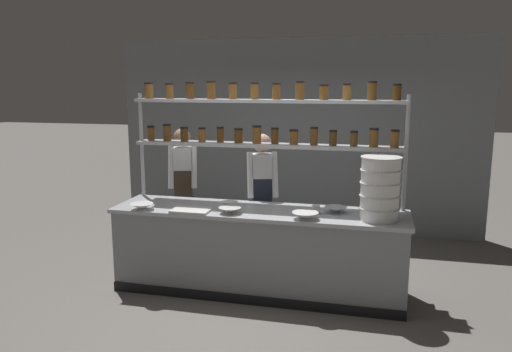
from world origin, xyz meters
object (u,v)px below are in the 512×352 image
Objects in this scene: prep_bowl_far_left at (336,210)px; container_stack at (380,189)px; cutting_board at (191,210)px; prep_bowl_near_right at (230,204)px; prep_bowl_center_back at (142,207)px; chef_left at (183,184)px; serving_cup_front at (316,210)px; prep_bowl_near_left at (305,216)px; spice_shelf_unit at (266,125)px; chef_center at (262,194)px; prep_bowl_center_front at (230,210)px.

container_stack is at bearing -21.72° from prep_bowl_far_left.
prep_bowl_near_right is at bearing 44.14° from cutting_board.
container_stack is 2.56× the size of prep_bowl_center_back.
cutting_board is (0.51, -1.06, -0.05)m from chef_left.
prep_bowl_near_left is at bearing -109.50° from serving_cup_front.
chef_left is 1.11m from prep_bowl_near_right.
spice_shelf_unit is 1.10m from serving_cup_front.
prep_bowl_near_left is 2.81× the size of serving_cup_front.
prep_bowl_far_left is (0.91, -0.52, -0.01)m from chef_center.
prep_bowl_center_back is 0.94m from prep_bowl_near_right.
chef_center is 7.11× the size of prep_bowl_far_left.
prep_bowl_near_right is (0.33, 0.32, 0.01)m from cutting_board.
container_stack is at bearing -38.79° from chef_left.
prep_bowl_near_left is (1.72, -1.08, -0.02)m from chef_left.
container_stack is at bearing 12.00° from prep_bowl_near_left.
prep_bowl_near_left is at bearing -71.25° from chef_center.
chef_left is 1.17m from cutting_board.
chef_center is 1.06m from prep_bowl_near_left.
chef_center is 1.54m from container_stack.
prep_bowl_far_left is (0.81, -0.27, -0.84)m from spice_shelf_unit.
chef_center reaches higher than cutting_board.
prep_bowl_far_left is at bearing -38.59° from chef_left.
chef_center is 0.57m from prep_bowl_near_right.
prep_bowl_near_right is 0.97m from serving_cup_front.
chef_left is 6.40× the size of prep_bowl_near_left.
prep_bowl_near_right is (0.83, -0.74, -0.03)m from chef_left.
prep_bowl_near_left reaches higher than prep_bowl_center_front.
prep_bowl_far_left is at bearing -0.67° from prep_bowl_near_right.
prep_bowl_near_left is 0.43m from prep_bowl_far_left.
prep_bowl_center_front is at bearing -175.86° from container_stack.
chef_left is at bearing 154.73° from serving_cup_front.
prep_bowl_near_right is at bearing -134.10° from chef_center.
chef_center is at bearing 138.91° from serving_cup_front.
prep_bowl_center_front is at bearing -119.08° from chef_center.
prep_bowl_center_front is (0.42, 0.02, 0.02)m from cutting_board.
prep_bowl_far_left is at bearing 11.60° from cutting_board.
serving_cup_front is (0.08, 0.23, 0.01)m from prep_bowl_near_left.
spice_shelf_unit reaches higher than prep_bowl_near_right.
spice_shelf_unit is 1.60m from prep_bowl_center_back.
chef_left is at bearing 150.21° from chef_center.
container_stack is 2.68× the size of prep_bowl_far_left.
cutting_board is 1.21m from prep_bowl_near_left.
chef_left reaches higher than prep_bowl_near_left.
spice_shelf_unit is 1.04m from prep_bowl_center_front.
prep_bowl_near_left is at bearing -168.00° from container_stack.
prep_bowl_center_back is (-0.03, -1.10, -0.03)m from chef_left.
prep_bowl_near_left is (0.54, -0.59, -0.84)m from spice_shelf_unit.
spice_shelf_unit is 0.88m from chef_center.
cutting_board is 1.52m from prep_bowl_far_left.
serving_cup_front is (1.80, -0.85, -0.01)m from chef_left.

